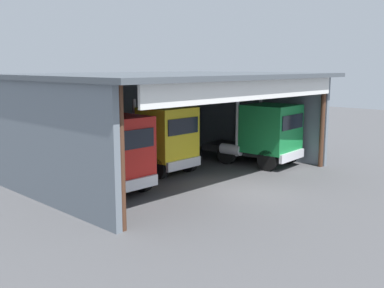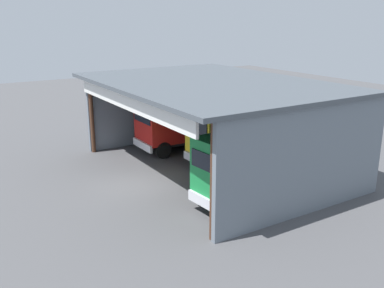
{
  "view_description": "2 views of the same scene",
  "coord_description": "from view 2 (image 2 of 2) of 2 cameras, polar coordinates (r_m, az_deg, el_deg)",
  "views": [
    {
      "loc": [
        -14.82,
        -10.96,
        5.18
      ],
      "look_at": [
        0.0,
        3.28,
        1.63
      ],
      "focal_mm": 42.18,
      "sensor_mm": 36.0,
      "label": 1
    },
    {
      "loc": [
        18.42,
        -8.25,
        8.04
      ],
      "look_at": [
        0.0,
        3.28,
        1.63
      ],
      "focal_mm": 40.47,
      "sensor_mm": 36.0,
      "label": 2
    }
  ],
  "objects": [
    {
      "name": "truck_yellow_center_left_bay",
      "position": [
        23.8,
        3.42,
        0.88
      ],
      "size": [
        2.53,
        5.06,
        3.65
      ],
      "rotation": [
        0.0,
        0.0,
        3.16
      ],
      "color": "yellow",
      "rests_on": "ground"
    },
    {
      "name": "truck_green_center_bay",
      "position": [
        18.51,
        5.86,
        -3.69
      ],
      "size": [
        2.95,
        5.32,
        3.41
      ],
      "rotation": [
        0.0,
        0.0,
        3.22
      ],
      "color": "#197F3D",
      "rests_on": "ground"
    },
    {
      "name": "ground_plane",
      "position": [
        21.72,
        -7.38,
        -5.43
      ],
      "size": [
        80.0,
        80.0,
        0.0
      ],
      "primitive_type": "plane",
      "color": "#4C4C4F",
      "rests_on": "ground"
    },
    {
      "name": "truck_red_yard_outside",
      "position": [
        26.46,
        -3.54,
        2.58
      ],
      "size": [
        2.62,
        4.92,
        3.65
      ],
      "rotation": [
        0.0,
        0.0,
        3.14
      ],
      "color": "red",
      "rests_on": "ground"
    },
    {
      "name": "workshop_shed",
      "position": [
        23.43,
        4.56,
        4.97
      ],
      "size": [
        13.99,
        10.15,
        4.85
      ],
      "color": "slate",
      "rests_on": "ground"
    },
    {
      "name": "tool_cart",
      "position": [
        27.14,
        5.76,
        0.23
      ],
      "size": [
        0.9,
        0.6,
        1.0
      ],
      "primitive_type": "cube",
      "color": "#1E59A5",
      "rests_on": "ground"
    },
    {
      "name": "oil_drum",
      "position": [
        25.01,
        12.32,
        -1.67
      ],
      "size": [
        0.58,
        0.58,
        0.86
      ],
      "primitive_type": "cylinder",
      "color": "#197233",
      "rests_on": "ground"
    }
  ]
}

